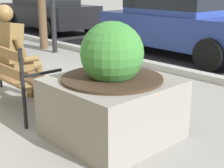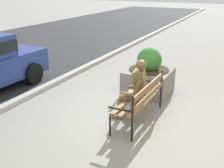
# 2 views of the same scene
# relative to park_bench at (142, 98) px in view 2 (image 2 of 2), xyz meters

# --- Properties ---
(ground_plane) EXTENTS (80.00, 80.00, 0.00)m
(ground_plane) POSITION_rel_park_bench_xyz_m (-0.09, 0.26, -0.54)
(ground_plane) COLOR gray
(curb_stone) EXTENTS (60.00, 0.20, 0.12)m
(curb_stone) POSITION_rel_park_bench_xyz_m (-0.09, 3.16, -0.48)
(curb_stone) COLOR #B2AFA8
(curb_stone) RESTS_ON ground
(park_bench) EXTENTS (1.81, 0.57, 0.95)m
(park_bench) POSITION_rel_park_bench_xyz_m (0.00, 0.00, 0.00)
(park_bench) COLOR olive
(park_bench) RESTS_ON ground
(bronze_statue_seated) EXTENTS (0.60, 0.85, 1.37)m
(bronze_statue_seated) POSITION_rel_park_bench_xyz_m (0.05, 0.21, 0.12)
(bronze_statue_seated) COLOR brown
(bronze_statue_seated) RESTS_ON ground
(concrete_planter) EXTENTS (1.19, 1.19, 1.26)m
(concrete_planter) POSITION_rel_park_bench_xyz_m (1.70, 0.42, -0.07)
(concrete_planter) COLOR gray
(concrete_planter) RESTS_ON ground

